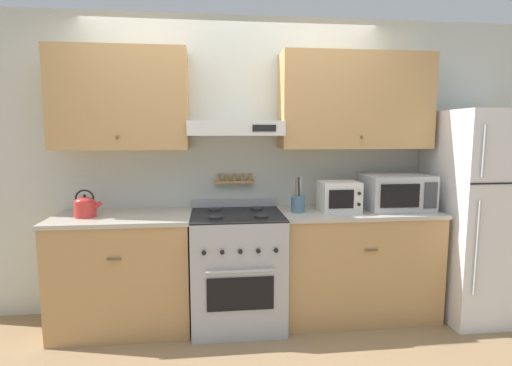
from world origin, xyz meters
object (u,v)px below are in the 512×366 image
stove_range (237,268)px  microwave (396,192)px  tea_kettle (85,206)px  refrigerator (476,214)px  toaster_oven (339,196)px  utensil_crock (298,203)px

stove_range → microwave: 1.48m
stove_range → tea_kettle: 1.29m
microwave → refrigerator: bearing=-5.9°
microwave → toaster_oven: bearing=-177.8°
toaster_oven → refrigerator: bearing=-2.4°
utensil_crock → refrigerator: bearing=-2.0°
tea_kettle → microwave: (2.53, 0.02, 0.06)m
stove_range → microwave: microwave is taller
microwave → utensil_crock: 0.86m
microwave → utensil_crock: bearing=-178.8°
refrigerator → tea_kettle: size_ratio=8.10×
refrigerator → toaster_oven: bearing=177.6°
stove_range → toaster_oven: (0.85, 0.01, 0.58)m
stove_range → refrigerator: refrigerator is taller
microwave → stove_range: bearing=-178.9°
stove_range → tea_kettle: (-1.17, 0.01, 0.54)m
tea_kettle → utensil_crock: size_ratio=0.75×
stove_range → refrigerator: (2.04, -0.04, 0.41)m
stove_range → tea_kettle: size_ratio=4.56×
toaster_oven → utensil_crock: bearing=179.7°
stove_range → refrigerator: size_ratio=0.56×
microwave → tea_kettle: bearing=-179.6°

